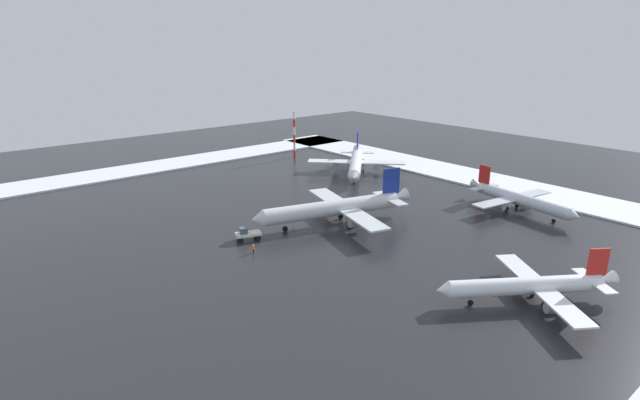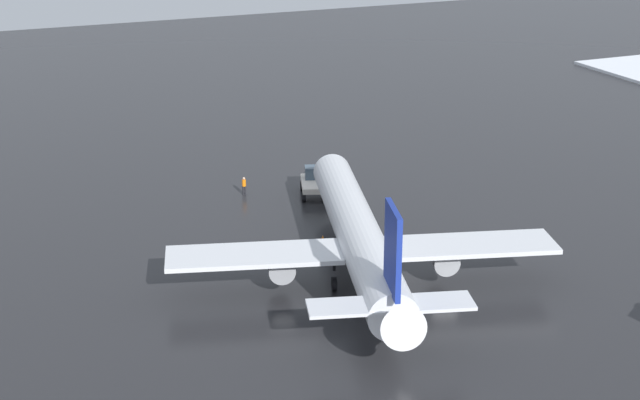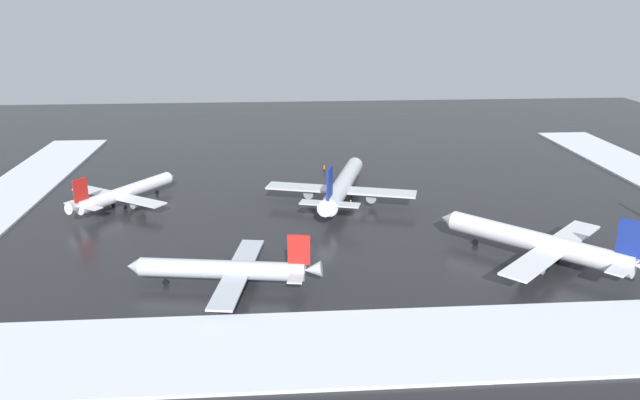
{
  "view_description": "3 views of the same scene",
  "coord_description": "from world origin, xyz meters",
  "px_view_note": "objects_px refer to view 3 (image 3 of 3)",
  "views": [
    {
      "loc": [
        -71.8,
        65.04,
        34.84
      ],
      "look_at": [
        1.77,
        2.73,
        4.25
      ],
      "focal_mm": 28.0,
      "sensor_mm": 36.0,
      "label": 1
    },
    {
      "loc": [
        -31.06,
        -58.53,
        30.33
      ],
      "look_at": [
        -3.05,
        6.63,
        4.67
      ],
      "focal_mm": 55.0,
      "sensor_mm": 36.0,
      "label": 2
    },
    {
      "loc": [
        -14.73,
        -111.04,
        37.94
      ],
      "look_at": [
        -6.72,
        -3.65,
        2.28
      ],
      "focal_mm": 35.0,
      "sensor_mm": 36.0,
      "label": 3
    }
  ],
  "objects_px": {
    "airplane_foreground_jet": "(226,270)",
    "airplane_parked_portside": "(541,243)",
    "traffic_cone_mid_line": "(340,189)",
    "traffic_cone_near_nose": "(351,187)",
    "ground_crew_near_tug": "(324,168)",
    "ground_crew_by_nose_gear": "(351,204)",
    "airplane_distant_tail": "(342,185)",
    "pushback_tug": "(352,170)",
    "airplane_parked_starboard": "(124,193)"
  },
  "relations": [
    {
      "from": "airplane_parked_starboard",
      "to": "traffic_cone_mid_line",
      "type": "xyz_separation_m",
      "value": [
        41.37,
        6.73,
        -2.28
      ]
    },
    {
      "from": "airplane_foreground_jet",
      "to": "traffic_cone_mid_line",
      "type": "distance_m",
      "value": 47.3
    },
    {
      "from": "pushback_tug",
      "to": "traffic_cone_mid_line",
      "type": "height_order",
      "value": "pushback_tug"
    },
    {
      "from": "airplane_parked_portside",
      "to": "pushback_tug",
      "type": "height_order",
      "value": "airplane_parked_portside"
    },
    {
      "from": "ground_crew_by_nose_gear",
      "to": "traffic_cone_mid_line",
      "type": "xyz_separation_m",
      "value": [
        -0.75,
        11.56,
        -0.7
      ]
    },
    {
      "from": "airplane_foreground_jet",
      "to": "traffic_cone_mid_line",
      "type": "relative_size",
      "value": 48.76
    },
    {
      "from": "airplane_parked_starboard",
      "to": "ground_crew_by_nose_gear",
      "type": "xyz_separation_m",
      "value": [
        42.12,
        -4.83,
        -1.59
      ]
    },
    {
      "from": "airplane_distant_tail",
      "to": "ground_crew_near_tug",
      "type": "xyz_separation_m",
      "value": [
        -1.79,
        20.84,
        -2.38
      ]
    },
    {
      "from": "airplane_foreground_jet",
      "to": "traffic_cone_near_nose",
      "type": "xyz_separation_m",
      "value": [
        22.32,
        43.97,
        -2.36
      ]
    },
    {
      "from": "airplane_parked_portside",
      "to": "pushback_tug",
      "type": "distance_m",
      "value": 53.69
    },
    {
      "from": "traffic_cone_near_nose",
      "to": "airplane_parked_starboard",
      "type": "bearing_deg",
      "value": -169.78
    },
    {
      "from": "airplane_parked_portside",
      "to": "airplane_parked_starboard",
      "type": "xyz_separation_m",
      "value": [
        -66.92,
        31.47,
        -0.65
      ]
    },
    {
      "from": "pushback_tug",
      "to": "traffic_cone_near_nose",
      "type": "xyz_separation_m",
      "value": [
        -1.38,
        -9.67,
        -1.01
      ]
    },
    {
      "from": "traffic_cone_near_nose",
      "to": "airplane_parked_portside",
      "type": "bearing_deg",
      "value": -59.49
    },
    {
      "from": "airplane_foreground_jet",
      "to": "traffic_cone_mid_line",
      "type": "xyz_separation_m",
      "value": [
        19.97,
        42.82,
        -2.36
      ]
    },
    {
      "from": "airplane_distant_tail",
      "to": "ground_crew_near_tug",
      "type": "height_order",
      "value": "airplane_distant_tail"
    },
    {
      "from": "airplane_distant_tail",
      "to": "traffic_cone_mid_line",
      "type": "height_order",
      "value": "airplane_distant_tail"
    },
    {
      "from": "traffic_cone_near_nose",
      "to": "ground_crew_by_nose_gear",
      "type": "bearing_deg",
      "value": -97.2
    },
    {
      "from": "airplane_distant_tail",
      "to": "pushback_tug",
      "type": "xyz_separation_m",
      "value": [
        4.11,
        18.35,
        -2.07
      ]
    },
    {
      "from": "airplane_parked_portside",
      "to": "ground_crew_near_tug",
      "type": "height_order",
      "value": "airplane_parked_portside"
    },
    {
      "from": "airplane_parked_starboard",
      "to": "pushback_tug",
      "type": "relative_size",
      "value": 4.48
    },
    {
      "from": "airplane_foreground_jet",
      "to": "ground_crew_by_nose_gear",
      "type": "bearing_deg",
      "value": -114.55
    },
    {
      "from": "airplane_foreground_jet",
      "to": "pushback_tug",
      "type": "relative_size",
      "value": 5.29
    },
    {
      "from": "airplane_parked_portside",
      "to": "airplane_distant_tail",
      "type": "bearing_deg",
      "value": -3.61
    },
    {
      "from": "traffic_cone_near_nose",
      "to": "traffic_cone_mid_line",
      "type": "xyz_separation_m",
      "value": [
        -2.36,
        -1.15,
        0.0
      ]
    },
    {
      "from": "airplane_parked_portside",
      "to": "airplane_parked_starboard",
      "type": "relative_size",
      "value": 1.14
    },
    {
      "from": "airplane_distant_tail",
      "to": "ground_crew_by_nose_gear",
      "type": "relative_size",
      "value": 19.61
    },
    {
      "from": "airplane_distant_tail",
      "to": "traffic_cone_near_nose",
      "type": "bearing_deg",
      "value": -1.08
    },
    {
      "from": "airplane_foreground_jet",
      "to": "airplane_parked_portside",
      "type": "bearing_deg",
      "value": -165.23
    },
    {
      "from": "pushback_tug",
      "to": "ground_crew_near_tug",
      "type": "xyz_separation_m",
      "value": [
        -5.9,
        2.49,
        -0.31
      ]
    },
    {
      "from": "traffic_cone_near_nose",
      "to": "traffic_cone_mid_line",
      "type": "relative_size",
      "value": 1.0
    },
    {
      "from": "airplane_foreground_jet",
      "to": "traffic_cone_near_nose",
      "type": "height_order",
      "value": "airplane_foreground_jet"
    },
    {
      "from": "airplane_parked_starboard",
      "to": "pushback_tug",
      "type": "xyz_separation_m",
      "value": [
        45.11,
        17.56,
        -1.27
      ]
    },
    {
      "from": "ground_crew_near_tug",
      "to": "traffic_cone_near_nose",
      "type": "xyz_separation_m",
      "value": [
        4.51,
        -12.16,
        -0.7
      ]
    },
    {
      "from": "pushback_tug",
      "to": "traffic_cone_near_nose",
      "type": "height_order",
      "value": "pushback_tug"
    },
    {
      "from": "ground_crew_by_nose_gear",
      "to": "traffic_cone_mid_line",
      "type": "distance_m",
      "value": 11.61
    },
    {
      "from": "airplane_foreground_jet",
      "to": "airplane_parked_portside",
      "type": "xyz_separation_m",
      "value": [
        45.52,
        4.61,
        0.57
      ]
    },
    {
      "from": "airplane_foreground_jet",
      "to": "airplane_parked_starboard",
      "type": "height_order",
      "value": "airplane_foreground_jet"
    },
    {
      "from": "airplane_distant_tail",
      "to": "airplane_parked_portside",
      "type": "relative_size",
      "value": 1.29
    },
    {
      "from": "pushback_tug",
      "to": "ground_crew_by_nose_gear",
      "type": "bearing_deg",
      "value": -168.16
    },
    {
      "from": "airplane_distant_tail",
      "to": "traffic_cone_near_nose",
      "type": "height_order",
      "value": "airplane_distant_tail"
    },
    {
      "from": "ground_crew_by_nose_gear",
      "to": "traffic_cone_near_nose",
      "type": "height_order",
      "value": "ground_crew_by_nose_gear"
    },
    {
      "from": "airplane_parked_starboard",
      "to": "ground_crew_by_nose_gear",
      "type": "bearing_deg",
      "value": -62.2
    },
    {
      "from": "ground_crew_by_nose_gear",
      "to": "traffic_cone_near_nose",
      "type": "xyz_separation_m",
      "value": [
        1.61,
        12.72,
        -0.7
      ]
    },
    {
      "from": "airplane_distant_tail",
      "to": "airplane_parked_portside",
      "type": "xyz_separation_m",
      "value": [
        25.92,
        -30.68,
        -0.15
      ]
    },
    {
      "from": "ground_crew_by_nose_gear",
      "to": "traffic_cone_near_nose",
      "type": "distance_m",
      "value": 12.84
    },
    {
      "from": "airplane_foreground_jet",
      "to": "traffic_cone_mid_line",
      "type": "bearing_deg",
      "value": -106.01
    },
    {
      "from": "airplane_foreground_jet",
      "to": "traffic_cone_near_nose",
      "type": "relative_size",
      "value": 48.76
    },
    {
      "from": "airplane_parked_starboard",
      "to": "ground_crew_near_tug",
      "type": "height_order",
      "value": "airplane_parked_starboard"
    },
    {
      "from": "airplane_parked_portside",
      "to": "traffic_cone_mid_line",
      "type": "xyz_separation_m",
      "value": [
        -25.55,
        38.21,
        -2.93
      ]
    }
  ]
}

